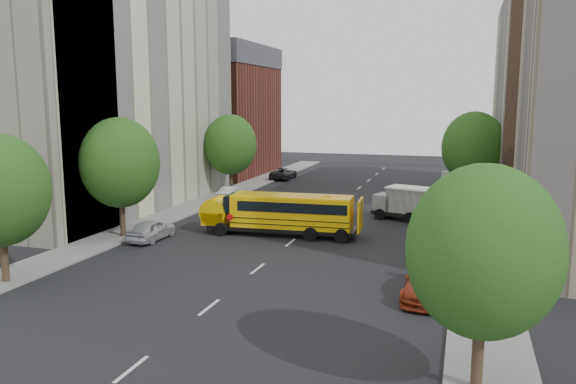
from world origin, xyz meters
The scene contains 21 objects.
ground centered at (0.00, 0.00, 0.00)m, with size 120.00×120.00×0.00m, color black.
sidewalk_left centered at (-11.50, 5.00, 0.06)m, with size 3.00×80.00×0.12m, color slate.
sidewalk_right centered at (11.50, 5.00, 0.06)m, with size 3.00×80.00×0.12m, color slate.
lane_markings centered at (0.00, 10.00, 0.01)m, with size 0.15×64.00×0.01m, color silver.
building_left_cream centered at (-18.00, 6.00, 10.00)m, with size 10.00×26.00×20.00m, color beige.
building_left_redbrick centered at (-18.00, 28.00, 6.50)m, with size 10.00×15.00×13.00m, color maroon.
building_left_near centered at (-18.00, -4.50, 8.50)m, with size 10.00×7.00×17.00m, color #B7AE8E.
building_right_far centered at (18.00, 20.00, 9.00)m, with size 10.00×22.00×18.00m, color #B7AE8E.
street_tree_1 centered at (-11.00, -4.00, 4.95)m, with size 5.12×5.12×7.90m.
street_tree_2 centered at (-11.00, 14.00, 4.83)m, with size 4.99×4.99×7.71m.
street_tree_3 centered at (11.00, -18.00, 4.45)m, with size 4.61×4.61×7.11m.
street_tree_4 centered at (11.00, 14.00, 5.08)m, with size 5.25×5.25×8.10m.
street_tree_5 centered at (11.00, 26.00, 4.70)m, with size 4.86×4.86×7.51m.
school_bus centered at (-1.27, -0.25, 1.57)m, with size 10.11×3.01×2.82m.
safari_truck centered at (6.82, 7.07, 1.34)m, with size 6.26×3.68×2.54m.
parked_car_0 centered at (-8.80, -4.11, 0.69)m, with size 1.63×4.06×1.38m, color #B0AFB7.
parked_car_1 centered at (-9.60, 11.25, 0.66)m, with size 1.39×3.98×1.31m, color silver.
parked_car_2 centered at (-9.60, 25.99, 0.66)m, with size 2.20×4.78×1.33m, color black.
parked_car_3 centered at (9.02, -9.75, 0.73)m, with size 2.04×5.01×1.45m, color maroon.
parked_car_4 centered at (9.60, 16.61, 0.65)m, with size 1.54×3.82×1.30m, color #383761.
parked_car_5 centered at (8.80, 26.93, 0.71)m, with size 1.51×4.32×1.42m, color gray.
Camera 1 is at (10.33, -35.20, 8.87)m, focal length 35.00 mm.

